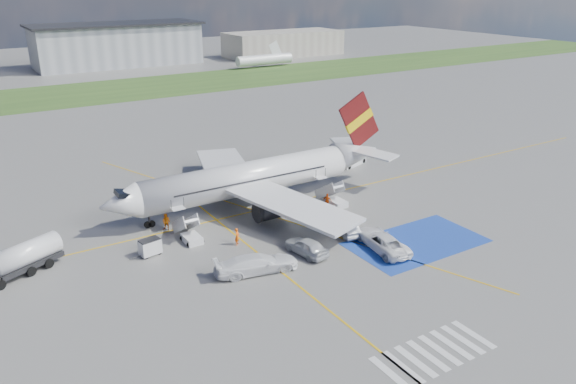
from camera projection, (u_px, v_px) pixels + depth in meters
name	position (u px, v px, depth m)	size (l,w,h in m)	color
ground	(314.00, 251.00, 55.77)	(400.00, 400.00, 0.00)	#60605E
grass_strip	(84.00, 93.00, 131.00)	(400.00, 30.00, 0.01)	#2D4C1E
taxiway_line_main	(256.00, 211.00, 65.27)	(120.00, 0.20, 0.01)	gold
taxiway_line_cross	(333.00, 313.00, 45.38)	(0.20, 60.00, 0.01)	gold
taxiway_line_diag	(256.00, 211.00, 65.27)	(0.20, 60.00, 0.01)	gold
staging_box	(416.00, 242.00, 57.54)	(14.00, 8.00, 0.01)	#193B9B
crosswalk	(434.00, 353.00, 40.62)	(9.00, 4.00, 0.01)	silver
terminal_centre	(117.00, 45.00, 170.40)	(48.00, 18.00, 12.00)	gray
terminal_east	(284.00, 43.00, 192.75)	(40.00, 16.00, 8.00)	gray
airliner	(258.00, 176.00, 66.38)	(36.81, 32.95, 11.92)	silver
airstairs_fwd	(190.00, 235.00, 57.74)	(1.90, 5.20, 3.60)	silver
airstairs_aft	(335.00, 200.00, 66.88)	(1.90, 5.20, 3.60)	silver
fuel_tanker	(17.00, 264.00, 50.73)	(8.57, 5.47, 2.87)	black
gpu_cart	(150.00, 248.00, 54.67)	(2.21, 1.62, 1.69)	silver
belt_loader	(352.00, 162.00, 81.06)	(5.67, 3.39, 1.64)	silver
car_silver_a	(306.00, 246.00, 54.80)	(2.00, 4.97, 1.69)	silver
car_silver_b	(345.00, 227.00, 59.20)	(1.64, 4.70, 1.55)	#A7A9AE
van_white_a	(382.00, 238.00, 55.93)	(2.65, 5.76, 2.16)	white
van_white_b	(256.00, 261.00, 51.35)	(2.39, 5.87, 2.30)	white
crew_fwd	(237.00, 236.00, 56.74)	(0.66, 0.43, 1.80)	#FF5C0D
crew_nose	(166.00, 222.00, 60.05)	(0.90, 0.70, 1.86)	orange
crew_aft	(327.00, 201.00, 65.80)	(1.04, 0.43, 1.78)	#DB500B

